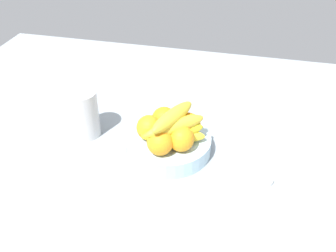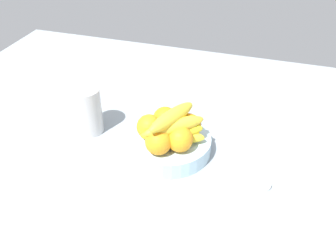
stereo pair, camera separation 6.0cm
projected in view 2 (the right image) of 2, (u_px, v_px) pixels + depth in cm
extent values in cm
cube|color=gray|center=(170.00, 155.00, 110.16)|extent=(180.00, 140.00, 3.00)
cylinder|color=#A9CCDD|center=(168.00, 144.00, 108.00)|extent=(24.11, 24.11, 4.72)
sphere|color=orange|center=(165.00, 119.00, 108.04)|extent=(7.00, 7.00, 7.00)
sphere|color=orange|center=(149.00, 127.00, 104.85)|extent=(7.00, 7.00, 7.00)
sphere|color=orange|center=(158.00, 142.00, 99.35)|extent=(7.00, 7.00, 7.00)
sphere|color=orange|center=(180.00, 139.00, 100.33)|extent=(7.00, 7.00, 7.00)
sphere|color=orange|center=(189.00, 126.00, 105.24)|extent=(7.00, 7.00, 7.00)
ellipsoid|color=yellow|center=(173.00, 135.00, 104.22)|extent=(17.41, 6.53, 4.00)
ellipsoid|color=yellow|center=(172.00, 132.00, 101.76)|extent=(16.75, 11.88, 4.00)
ellipsoid|color=yellow|center=(175.00, 126.00, 100.09)|extent=(15.26, 14.40, 4.00)
ellipsoid|color=yellow|center=(172.00, 117.00, 99.71)|extent=(10.25, 17.23, 4.00)
cylinder|color=silver|center=(87.00, 111.00, 113.52)|extent=(8.73, 8.73, 14.36)
cylinder|color=silver|center=(259.00, 183.00, 97.75)|extent=(6.32, 6.32, 1.07)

